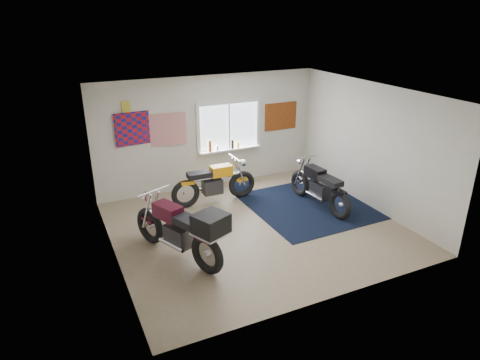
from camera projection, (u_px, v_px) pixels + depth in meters
name	position (u px, v px, depth m)	size (l,w,h in m)	color
ground	(256.00, 228.00, 8.61)	(5.50, 5.50, 0.00)	#9E896B
room_shell	(257.00, 150.00, 8.00)	(5.50, 5.50, 5.50)	white
navy_rug	(309.00, 206.00, 9.56)	(2.50, 2.60, 0.01)	black
window_assembly	(229.00, 130.00, 10.37)	(1.66, 0.17, 1.26)	white
oil_bottles	(221.00, 146.00, 10.35)	(0.80, 0.07, 0.28)	brown
flag_display	(126.00, 107.00, 9.15)	(1.60, 0.10, 1.17)	red
triumph_poster	(281.00, 116.00, 10.89)	(0.90, 0.03, 0.70)	#A54C14
yellow_triumph	(214.00, 184.00, 9.59)	(2.01, 0.60, 1.01)	black
black_chrome_bike	(319.00, 188.00, 9.38)	(0.61, 1.99, 1.02)	black
maroon_tourer	(183.00, 230.00, 7.29)	(1.20, 2.15, 1.13)	black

